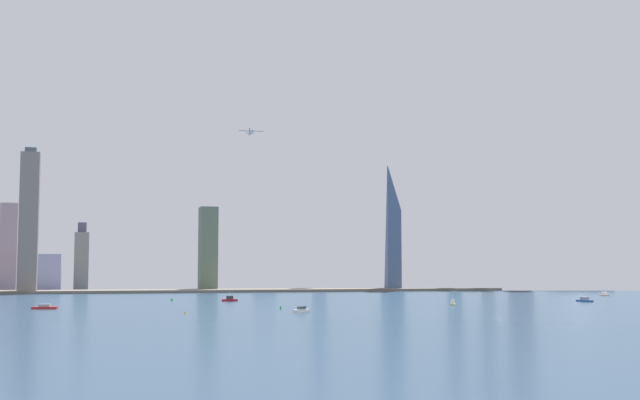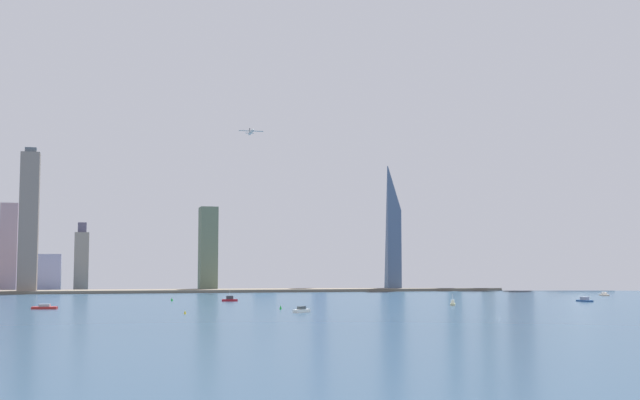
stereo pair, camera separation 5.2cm
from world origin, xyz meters
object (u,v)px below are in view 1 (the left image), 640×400
at_px(skyscraper_2, 9,247).
at_px(channel_buoy_0, 172,299).
at_px(skyscraper_3, 81,260).
at_px(skyscraper_10, 520,221).
at_px(skyscraper_1, 208,249).
at_px(skyscraper_4, 396,247).
at_px(skyscraper_5, 29,222).
at_px(boat_0, 45,307).
at_px(stadium_dome, 580,281).
at_px(boat_2, 453,303).
at_px(observation_tower, 486,176).
at_px(boat_3, 585,300).
at_px(skyscraper_0, 454,222).
at_px(skyscraper_6, 49,273).
at_px(skyscraper_9, 319,225).
at_px(boat_5, 230,299).
at_px(channel_buoy_2, 185,312).
at_px(skyscraper_7, 391,227).
at_px(boat_6, 604,294).
at_px(airplane, 251,132).
at_px(boat_4, 302,310).
at_px(skyscraper_8, 265,271).
at_px(channel_buoy_1, 281,307).

distance_m(skyscraper_2, channel_buoy_0, 368.14).
xyz_separation_m(skyscraper_3, skyscraper_10, (528.35, -92.42, 48.84)).
bearing_deg(skyscraper_1, skyscraper_4, 3.48).
relative_size(skyscraper_5, boat_0, 9.39).
relative_size(stadium_dome, boat_2, 8.19).
height_order(observation_tower, boat_3, observation_tower).
distance_m(skyscraper_0, skyscraper_2, 545.95).
xyz_separation_m(skyscraper_3, skyscraper_6, (-34.51, -28.06, -15.45)).
relative_size(skyscraper_2, skyscraper_9, 0.60).
xyz_separation_m(skyscraper_10, channel_buoy_0, (-452.98, -239.53, -84.44)).
distance_m(skyscraper_2, boat_5, 407.11).
bearing_deg(channel_buoy_2, skyscraper_7, 56.79).
distance_m(skyscraper_9, skyscraper_10, 252.57).
height_order(skyscraper_3, boat_2, skyscraper_3).
height_order(observation_tower, channel_buoy_0, observation_tower).
height_order(skyscraper_7, boat_2, skyscraper_7).
relative_size(skyscraper_9, channel_buoy_0, 60.77).
height_order(boat_0, boat_6, boat_6).
bearing_deg(channel_buoy_0, skyscraper_4, 44.03).
bearing_deg(channel_buoy_0, skyscraper_2, 115.38).
distance_m(skyscraper_4, skyscraper_5, 444.34).
relative_size(stadium_dome, skyscraper_5, 0.53).
bearing_deg(skyscraper_2, skyscraper_5, -73.41).
relative_size(skyscraper_2, boat_3, 6.27).
xyz_separation_m(skyscraper_2, skyscraper_3, (80.98, 2.39, -14.03)).
distance_m(observation_tower, channel_buoy_0, 538.12).
bearing_deg(observation_tower, channel_buoy_2, -132.39).
bearing_deg(skyscraper_1, channel_buoy_2, -99.32).
xyz_separation_m(skyscraper_5, airplane, (244.72, 27.56, 112.28)).
distance_m(boat_2, channel_buoy_2, 207.61).
bearing_deg(boat_0, channel_buoy_2, -35.21).
bearing_deg(boat_4, skyscraper_0, -165.84).
bearing_deg(channel_buoy_0, skyscraper_10, 27.87).
bearing_deg(skyscraper_10, channel_buoy_2, -136.62).
relative_size(skyscraper_1, skyscraper_4, 0.91).
relative_size(skyscraper_8, channel_buoy_1, 18.90).
bearing_deg(boat_2, observation_tower, -3.69).
bearing_deg(skyscraper_6, skyscraper_3, 39.11).
bearing_deg(skyscraper_8, skyscraper_7, -25.84).
bearing_deg(skyscraper_1, skyscraper_5, -166.74).
height_order(skyscraper_8, airplane, airplane).
xyz_separation_m(skyscraper_8, channel_buoy_1, (-89.67, -485.16, -22.54)).
distance_m(skyscraper_0, skyscraper_3, 466.92).
bearing_deg(skyscraper_0, skyscraper_1, -178.94).
distance_m(skyscraper_10, channel_buoy_1, 568.72).
bearing_deg(skyscraper_8, skyscraper_2, 179.47).
xyz_separation_m(skyscraper_5, skyscraper_9, (345.22, 88.07, 5.48)).
height_order(skyscraper_7, channel_buoy_0, skyscraper_7).
xyz_separation_m(skyscraper_9, boat_2, (-28.58, -464.82, -80.25)).
bearing_deg(stadium_dome, boat_6, -117.79).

